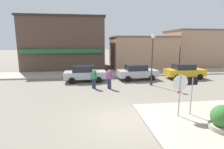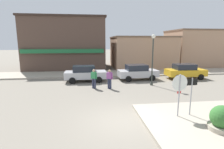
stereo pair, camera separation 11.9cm
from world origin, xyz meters
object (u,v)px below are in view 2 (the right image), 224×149
object	(u,v)px
one_way_sign	(191,93)
parked_car_third	(185,71)
stop_sign	(179,90)
pedestrian_crossing_far	(94,78)
lamp_post	(153,52)
pedestrian_crossing_near	(110,78)
parked_car_second	(137,72)
planter	(222,121)
parked_car_nearest	(85,73)

from	to	relation	value
one_way_sign	parked_car_third	bearing A→B (deg)	61.89
stop_sign	pedestrian_crossing_far	size ratio (longest dim) A/B	1.43
lamp_post	parked_car_third	xyz separation A→B (m)	(4.46, 2.29, -2.15)
one_way_sign	lamp_post	bearing A→B (deg)	86.60
pedestrian_crossing_near	pedestrian_crossing_far	world-z (taller)	same
lamp_post	pedestrian_crossing_near	size ratio (longest dim) A/B	2.82
parked_car_second	pedestrian_crossing_near	xyz separation A→B (m)	(-3.23, -3.12, 0.06)
one_way_sign	pedestrian_crossing_near	bearing A→B (deg)	119.80
stop_sign	parked_car_second	xyz separation A→B (m)	(0.44, 9.29, -0.71)
planter	parked_car_second	distance (m)	10.88
stop_sign	parked_car_third	world-z (taller)	stop_sign
parked_car_third	stop_sign	bearing A→B (deg)	-121.18
one_way_sign	lamp_post	xyz separation A→B (m)	(0.40, 6.82, 1.63)
one_way_sign	lamp_post	size ratio (longest dim) A/B	0.46
stop_sign	parked_car_nearest	distance (m)	10.40
one_way_sign	stop_sign	bearing A→B (deg)	-173.53
stop_sign	parked_car_third	distance (m)	10.77
parked_car_second	parked_car_third	distance (m)	5.13
parked_car_nearest	pedestrian_crossing_near	xyz separation A→B (m)	(2.07, -3.00, 0.06)
stop_sign	pedestrian_crossing_near	world-z (taller)	stop_sign
parked_car_third	pedestrian_crossing_far	distance (m)	10.02
lamp_post	parked_car_third	world-z (taller)	lamp_post
parked_car_second	parked_car_nearest	bearing A→B (deg)	-178.75
parked_car_nearest	pedestrian_crossing_near	world-z (taller)	pedestrian_crossing_near
parked_car_second	planter	bearing A→B (deg)	-86.15
pedestrian_crossing_near	pedestrian_crossing_far	size ratio (longest dim) A/B	1.00
stop_sign	lamp_post	distance (m)	7.13
one_way_sign	parked_car_second	size ratio (longest dim) A/B	0.51
lamp_post	parked_car_second	distance (m)	3.28
parked_car_second	parked_car_third	size ratio (longest dim) A/B	1.03
stop_sign	lamp_post	size ratio (longest dim) A/B	0.51
stop_sign	parked_car_nearest	xyz separation A→B (m)	(-4.86, 9.17, -0.71)
planter	stop_sign	bearing A→B (deg)	126.66
stop_sign	pedestrian_crossing_far	bearing A→B (deg)	122.24
parked_car_third	pedestrian_crossing_far	world-z (taller)	pedestrian_crossing_far
one_way_sign	parked_car_third	xyz separation A→B (m)	(4.87, 9.12, -0.52)
one_way_sign	planter	distance (m)	1.88
planter	parked_car_third	xyz separation A→B (m)	(4.40, 10.76, 0.25)
pedestrian_crossing_near	stop_sign	bearing A→B (deg)	-65.64
pedestrian_crossing_far	parked_car_nearest	bearing A→B (deg)	106.24
lamp_post	pedestrian_crossing_far	world-z (taller)	lamp_post
parked_car_nearest	parked_car_third	size ratio (longest dim) A/B	1.01
pedestrian_crossing_near	one_way_sign	bearing A→B (deg)	-60.20
stop_sign	pedestrian_crossing_far	xyz separation A→B (m)	(-4.07, 6.46, -0.65)
planter	parked_car_second	xyz separation A→B (m)	(-0.73, 10.86, 0.25)
parked_car_nearest	pedestrian_crossing_far	xyz separation A→B (m)	(0.79, -2.72, 0.06)
lamp_post	stop_sign	bearing A→B (deg)	-99.06
lamp_post	pedestrian_crossing_near	world-z (taller)	lamp_post
one_way_sign	planter	world-z (taller)	one_way_sign
one_way_sign	pedestrian_crossing_near	distance (m)	7.03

